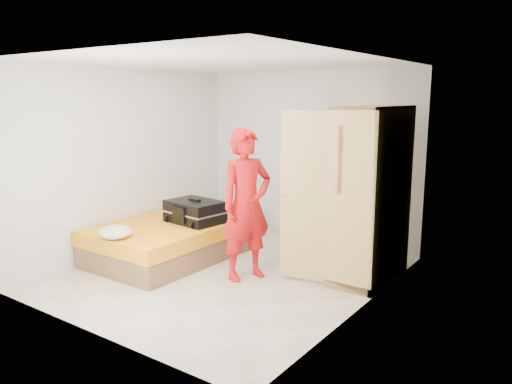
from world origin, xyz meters
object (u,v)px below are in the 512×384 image
Objects in this scene: person at (246,205)px; bed at (168,241)px; suitcase at (195,212)px; wardrobe at (366,199)px; round_cushion at (115,232)px.

bed is at bearing 113.92° from person.
person is (1.32, 0.04, 0.67)m from bed.
suitcase is (-1.06, 0.24, -0.27)m from person.
bed is 1.10× the size of person.
person is at bearing -145.58° from wardrobe.
round_cushion is at bearing 147.37° from person.
person is 1.64m from round_cushion.
wardrobe reaches higher than bed.
person is (-1.18, -0.81, -0.08)m from wardrobe.
person is at bearing -5.63° from suitcase.
suitcase is (-2.25, -0.57, -0.35)m from wardrobe.
bed is 1.48m from person.
wardrobe is 3.06m from round_cushion.
bed is at bearing -161.27° from wardrobe.
suitcase reaches higher than bed.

